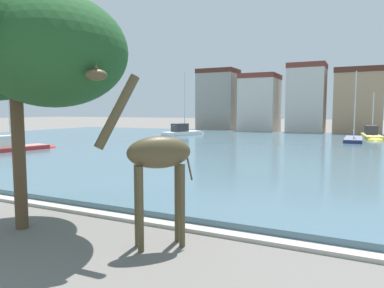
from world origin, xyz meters
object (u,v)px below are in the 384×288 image
(sailboat_navy, at_px, (354,140))
(shade_tree, at_px, (18,47))
(giraffe_statue, at_px, (154,156))
(sailboat_yellow, at_px, (372,136))
(sailboat_white, at_px, (184,133))
(sailboat_red, at_px, (10,148))

(sailboat_navy, relative_size, shade_tree, 1.12)
(giraffe_statue, relative_size, sailboat_navy, 0.59)
(sailboat_yellow, bearing_deg, shade_tree, -104.09)
(sailboat_yellow, bearing_deg, sailboat_navy, -110.41)
(giraffe_statue, height_order, shade_tree, shade_tree)
(sailboat_white, height_order, shade_tree, sailboat_white)
(sailboat_yellow, xyz_separation_m, sailboat_navy, (-1.89, -5.08, -0.18))
(giraffe_statue, height_order, sailboat_red, sailboat_red)
(sailboat_yellow, xyz_separation_m, sailboat_red, (-27.08, -28.43, -0.02))
(sailboat_navy, bearing_deg, sailboat_yellow, 69.59)
(sailboat_white, bearing_deg, shade_tree, -70.50)
(sailboat_white, bearing_deg, sailboat_navy, 0.49)
(shade_tree, bearing_deg, sailboat_navy, 76.85)
(sailboat_yellow, height_order, sailboat_navy, sailboat_navy)
(giraffe_statue, distance_m, sailboat_navy, 35.40)
(sailboat_yellow, height_order, shade_tree, shade_tree)
(sailboat_yellow, bearing_deg, giraffe_statue, -98.41)
(giraffe_statue, relative_size, sailboat_yellow, 0.53)
(giraffe_statue, distance_m, sailboat_white, 38.81)
(sailboat_yellow, distance_m, sailboat_red, 39.26)
(sailboat_white, distance_m, shade_tree, 37.93)
(sailboat_red, bearing_deg, shade_tree, -36.08)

